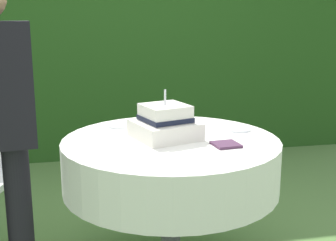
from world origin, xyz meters
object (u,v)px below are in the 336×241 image
wedding_cake (165,123)px  serving_plate_near (239,129)px  napkin_stack (226,144)px  serving_plate_far (118,125)px  cake_table (171,164)px

wedding_cake → serving_plate_near: 0.46m
wedding_cake → napkin_stack: 0.35m
serving_plate_near → napkin_stack: 0.34m
wedding_cake → serving_plate_far: 0.39m
wedding_cake → napkin_stack: bearing=-38.5°
serving_plate_far → napkin_stack: size_ratio=1.10×
cake_table → napkin_stack: bearing=-36.2°
serving_plate_near → wedding_cake: bearing=-170.8°
serving_plate_near → napkin_stack: napkin_stack is taller
serving_plate_near → napkin_stack: size_ratio=1.05×
cake_table → wedding_cake: size_ratio=2.98×
cake_table → wedding_cake: wedding_cake is taller
cake_table → serving_plate_near: bearing=14.1°
serving_plate_near → serving_plate_far: 0.71m
cake_table → napkin_stack: (0.25, -0.18, 0.15)m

